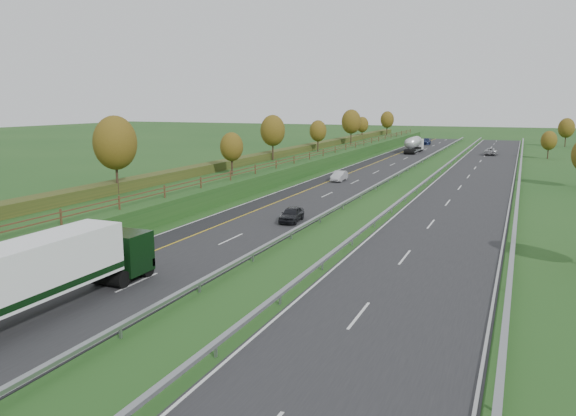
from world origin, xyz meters
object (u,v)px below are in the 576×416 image
box_lorry (33,275)px  car_small_far (426,141)px  road_tanker (414,144)px  car_dark_near (292,214)px  car_oncoming (491,151)px  car_silver_mid (339,176)px

box_lorry → car_small_far: size_ratio=3.00×
box_lorry → road_tanker: 104.53m
road_tanker → car_small_far: size_ratio=2.07×
box_lorry → car_dark_near: (3.00, 26.90, -1.60)m
road_tanker → car_oncoming: road_tanker is taller
car_dark_near → car_silver_mid: size_ratio=0.96×
road_tanker → car_small_far: bearing=93.2°
box_lorry → car_small_far: (-1.34, 130.07, -1.50)m
road_tanker → car_oncoming: 16.00m
road_tanker → car_small_far: (-1.44, 25.54, -1.04)m
car_dark_near → car_small_far: size_ratio=0.75×
road_tanker → car_dark_near: (2.90, -77.63, -1.13)m
car_silver_mid → car_dark_near: bearing=-83.1°
car_oncoming → car_small_far: bearing=-53.6°
car_dark_near → car_silver_mid: bearing=92.3°
road_tanker → car_silver_mid: bearing=-91.6°
box_lorry → car_silver_mid: 54.84m
car_silver_mid → car_oncoming: (17.32, 50.31, 0.04)m
car_silver_mid → road_tanker: bearing=86.7°
box_lorry → car_dark_near: box_lorry is taller
car_small_far → road_tanker: bearing=-91.1°
box_lorry → car_oncoming: bearing=81.3°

